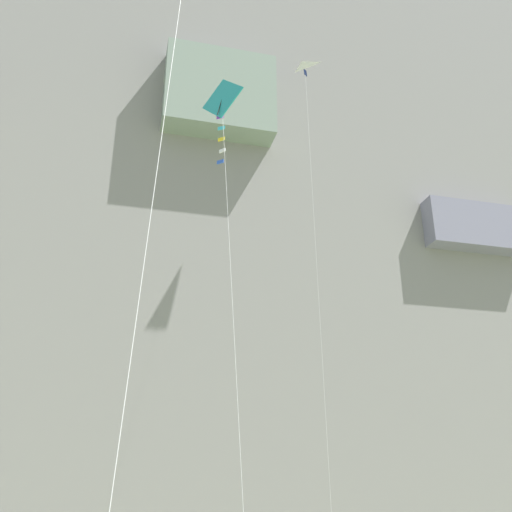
% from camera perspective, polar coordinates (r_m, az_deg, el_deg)
% --- Properties ---
extents(cliff_face, '(180.00, 25.57, 57.36)m').
position_cam_1_polar(cliff_face, '(60.00, -6.00, 4.23)').
color(cliff_face, gray).
rests_on(cliff_face, ground).
extents(kite_diamond_high_left, '(1.24, 4.38, 17.08)m').
position_cam_1_polar(kite_diamond_high_left, '(22.79, -3.35, 14.78)').
color(kite_diamond_high_left, teal).
rests_on(kite_diamond_high_left, ground).
extents(kite_delta_upper_left, '(2.31, 6.30, 33.68)m').
position_cam_1_polar(kite_delta_upper_left, '(48.21, 4.66, 17.52)').
color(kite_delta_upper_left, white).
rests_on(kite_delta_upper_left, ground).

